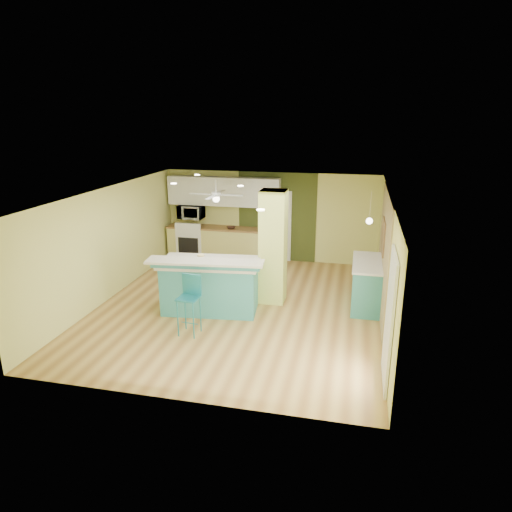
{
  "coord_description": "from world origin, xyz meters",
  "views": [
    {
      "loc": [
        2.39,
        -8.88,
        4.03
      ],
      "look_at": [
        0.29,
        0.4,
        1.05
      ],
      "focal_mm": 32.0,
      "sensor_mm": 36.0,
      "label": 1
    }
  ],
  "objects_px": {
    "side_counter": "(367,284)",
    "bar_stool": "(190,295)",
    "fruit_bowl": "(231,228)",
    "canister": "(201,258)",
    "peninsula": "(210,285)"
  },
  "relations": [
    {
      "from": "fruit_bowl",
      "to": "side_counter",
      "type": "bearing_deg",
      "value": -33.15
    },
    {
      "from": "side_counter",
      "to": "canister",
      "type": "xyz_separation_m",
      "value": [
        -3.4,
        -1.05,
        0.67
      ]
    },
    {
      "from": "fruit_bowl",
      "to": "canister",
      "type": "bearing_deg",
      "value": -84.51
    },
    {
      "from": "peninsula",
      "to": "fruit_bowl",
      "type": "bearing_deg",
      "value": 91.88
    },
    {
      "from": "bar_stool",
      "to": "side_counter",
      "type": "height_order",
      "value": "bar_stool"
    },
    {
      "from": "fruit_bowl",
      "to": "canister",
      "type": "xyz_separation_m",
      "value": [
        0.34,
        -3.49,
        0.2
      ]
    },
    {
      "from": "canister",
      "to": "bar_stool",
      "type": "bearing_deg",
      "value": -82.98
    },
    {
      "from": "side_counter",
      "to": "bar_stool",
      "type": "bearing_deg",
      "value": -147.98
    },
    {
      "from": "peninsula",
      "to": "side_counter",
      "type": "distance_m",
      "value": 3.39
    },
    {
      "from": "peninsula",
      "to": "side_counter",
      "type": "height_order",
      "value": "peninsula"
    },
    {
      "from": "bar_stool",
      "to": "canister",
      "type": "bearing_deg",
      "value": 101.78
    },
    {
      "from": "bar_stool",
      "to": "side_counter",
      "type": "bearing_deg",
      "value": 36.78
    },
    {
      "from": "side_counter",
      "to": "fruit_bowl",
      "type": "bearing_deg",
      "value": 146.85
    },
    {
      "from": "peninsula",
      "to": "canister",
      "type": "height_order",
      "value": "canister"
    },
    {
      "from": "peninsula",
      "to": "fruit_bowl",
      "type": "distance_m",
      "value": 3.47
    }
  ]
}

